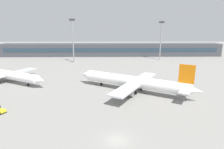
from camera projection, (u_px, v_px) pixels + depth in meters
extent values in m
plane|color=gray|center=(113.00, 82.00, 75.97)|extent=(400.00, 400.00, 0.00)
cube|color=#3F4247|center=(111.00, 50.00, 141.55)|extent=(159.33, 12.00, 9.00)
cube|color=#263847|center=(111.00, 50.00, 135.57)|extent=(151.37, 0.16, 2.80)
cylinder|color=white|center=(133.00, 82.00, 64.43)|extent=(33.23, 21.62, 3.83)
cone|color=white|center=(86.00, 75.00, 73.85)|extent=(5.47, 5.27, 3.64)
cone|color=white|center=(196.00, 91.00, 55.10)|extent=(4.66, 4.25, 2.68)
cube|color=orange|center=(187.00, 74.00, 55.40)|extent=(4.01, 2.55, 5.54)
cube|color=silver|center=(186.00, 89.00, 56.35)|extent=(7.52, 10.12, 0.24)
cube|color=silver|center=(136.00, 83.00, 64.03)|extent=(19.44, 28.53, 0.50)
cylinder|color=gray|center=(142.00, 82.00, 69.49)|extent=(3.80, 3.37, 2.01)
cylinder|color=gray|center=(128.00, 92.00, 59.27)|extent=(3.80, 3.37, 2.01)
cylinder|color=black|center=(101.00, 84.00, 71.15)|extent=(1.07, 0.86, 1.01)
cylinder|color=black|center=(141.00, 88.00, 66.38)|extent=(1.07, 0.86, 1.01)
cylinder|color=black|center=(136.00, 93.00, 61.96)|extent=(1.07, 0.86, 1.01)
cylinder|color=white|center=(7.00, 75.00, 75.15)|extent=(30.57, 18.37, 3.46)
cone|color=white|center=(40.00, 80.00, 67.30)|extent=(4.90, 4.68, 3.28)
cube|color=silver|center=(6.00, 75.00, 75.61)|extent=(16.62, 26.17, 0.45)
cylinder|color=gray|center=(18.00, 75.00, 80.65)|extent=(3.42, 2.97, 1.82)
cylinder|color=black|center=(28.00, 85.00, 70.75)|extent=(0.97, 0.75, 0.91)
cylinder|color=black|center=(10.00, 79.00, 78.62)|extent=(0.97, 0.75, 0.91)
cylinder|color=black|center=(5.00, 111.00, 49.07)|extent=(0.74, 0.55, 0.70)
cylinder|color=black|center=(0.00, 113.00, 47.71)|extent=(0.74, 0.55, 0.70)
cylinder|color=gray|center=(73.00, 42.00, 113.58)|extent=(0.70, 0.70, 24.38)
cube|color=#333338|center=(72.00, 20.00, 110.43)|extent=(3.20, 0.80, 1.20)
cylinder|color=gray|center=(161.00, 42.00, 123.14)|extent=(0.70, 0.70, 23.22)
cube|color=#333338|center=(162.00, 22.00, 120.14)|extent=(3.20, 0.80, 1.20)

